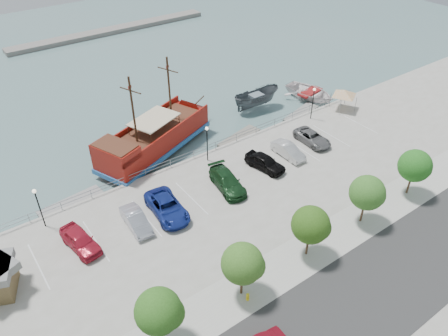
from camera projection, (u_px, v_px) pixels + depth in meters
ground at (243, 197)px, 44.92m from camera, size 160.00×160.00×0.00m
street at (370, 295)px, 33.84m from camera, size 100.00×8.00×0.04m
sidewalk at (314, 249)px, 37.77m from camera, size 100.00×4.00×0.05m
seawall_railing at (201, 151)px, 49.14m from camera, size 50.00×0.06×1.00m
far_shore at (112, 30)px, 85.48m from camera, size 40.00×3.00×0.80m
pirate_ship at (162, 134)px, 51.39m from camera, size 17.94×10.89×11.18m
patrol_boat at (256, 101)px, 59.50m from camera, size 7.08×3.21×2.66m
speedboat at (310, 94)px, 62.31m from camera, size 6.56×8.28×1.54m
dock_west at (71, 203)px, 43.87m from camera, size 6.68×2.53×0.37m
dock_mid at (239, 138)px, 53.93m from camera, size 6.54×3.18×0.36m
dock_east at (301, 114)px, 58.90m from camera, size 6.55×3.35×0.36m
canopy_tent at (345, 90)px, 56.64m from camera, size 4.68×4.68×3.18m
fire_hydrant at (248, 297)px, 33.23m from camera, size 0.26×0.26×0.76m
lamp_post_left at (38, 201)px, 38.36m from camera, size 0.36×0.36×4.28m
lamp_post_mid at (207, 138)px, 46.87m from camera, size 0.36×0.36×4.28m
lamp_post_right at (313, 98)px, 54.43m from camera, size 0.36×0.36×4.28m
tree_b at (161, 312)px, 28.77m from camera, size 3.30×3.20×5.00m
tree_c at (244, 264)px, 32.08m from camera, size 3.30×3.20×5.00m
tree_d at (312, 225)px, 35.39m from camera, size 3.30×3.20×5.00m
tree_e at (369, 193)px, 38.70m from camera, size 3.30×3.20×5.00m
tree_f at (416, 166)px, 42.00m from camera, size 3.30×3.20×5.00m
parked_car_a at (80, 240)px, 37.48m from camera, size 2.63×4.99×1.62m
parked_car_b at (136, 220)px, 39.61m from camera, size 1.82×4.58×1.48m
parked_car_c at (167, 207)px, 40.96m from camera, size 3.19×6.05×1.62m
parked_car_d at (227, 182)px, 44.15m from camera, size 3.13×5.82×1.60m
parked_car_e at (265, 162)px, 46.89m from camera, size 2.79×5.00×1.61m
parked_car_f at (288, 150)px, 48.85m from camera, size 1.59×4.46×1.46m
parked_car_g at (312, 138)px, 51.10m from camera, size 2.43×4.97×1.36m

